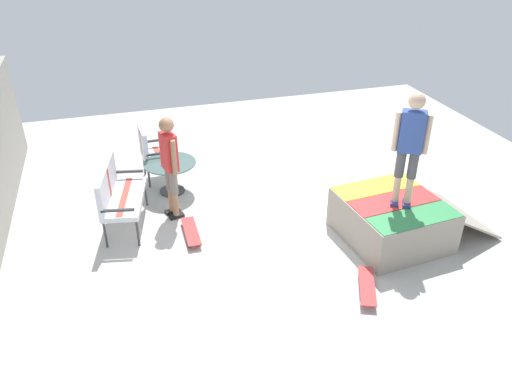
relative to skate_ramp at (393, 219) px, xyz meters
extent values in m
cube|color=beige|center=(0.61, 1.71, -0.38)|extent=(12.00, 12.00, 0.10)
cube|color=gray|center=(0.00, 0.03, -0.01)|extent=(1.57, 1.50, 0.64)
cube|color=#338C4C|center=(-0.48, -0.01, 0.32)|extent=(0.58, 1.37, 0.01)
cube|color=red|center=(0.00, 0.03, 0.32)|extent=(0.58, 1.37, 0.01)
cube|color=yellow|center=(0.48, 0.08, 0.32)|extent=(0.58, 1.37, 0.01)
cylinder|color=#B2B2B7|center=(-0.06, 0.69, 0.29)|extent=(1.39, 0.18, 0.05)
cube|color=gray|center=(0.10, -1.05, -0.04)|extent=(1.49, 1.04, 0.53)
cylinder|color=#38383D|center=(0.88, 3.70, -0.11)|extent=(0.04, 0.04, 0.44)
cylinder|color=#38383D|center=(2.03, 3.47, -0.11)|extent=(0.04, 0.04, 0.44)
cylinder|color=#38383D|center=(0.97, 4.16, -0.11)|extent=(0.04, 0.04, 0.44)
cylinder|color=#38383D|center=(2.12, 3.93, -0.11)|extent=(0.04, 0.04, 0.44)
cube|color=silver|center=(1.50, 3.82, 0.15)|extent=(1.33, 0.79, 0.08)
cube|color=#B74738|center=(1.50, 3.82, 0.19)|extent=(1.21, 0.34, 0.00)
cube|color=silver|center=(1.55, 4.05, 0.44)|extent=(1.24, 0.33, 0.50)
cube|color=#B74738|center=(1.55, 4.05, 0.44)|extent=(0.11, 0.10, 0.46)
cube|color=#38383D|center=(0.91, 3.93, 0.31)|extent=(0.13, 0.47, 0.04)
cube|color=#38383D|center=(2.09, 3.70, 0.31)|extent=(0.13, 0.47, 0.04)
cylinder|color=#38383D|center=(2.67, 2.88, -0.11)|extent=(0.04, 0.04, 0.44)
cylinder|color=#38383D|center=(3.21, 2.91, -0.11)|extent=(0.04, 0.04, 0.44)
cylinder|color=#38383D|center=(2.65, 3.35, -0.11)|extent=(0.04, 0.04, 0.44)
cylinder|color=#38383D|center=(3.19, 3.38, -0.11)|extent=(0.04, 0.04, 0.44)
cube|color=silver|center=(2.93, 3.13, 0.15)|extent=(0.65, 0.58, 0.08)
cube|color=#B74738|center=(2.93, 3.13, 0.19)|extent=(0.58, 0.13, 0.00)
cube|color=silver|center=(2.92, 3.36, 0.44)|extent=(0.62, 0.11, 0.50)
cube|color=#B74738|center=(2.92, 3.36, 0.44)|extent=(0.10, 0.09, 0.46)
cube|color=#38383D|center=(2.64, 3.11, 0.31)|extent=(0.06, 0.47, 0.04)
cube|color=#38383D|center=(3.22, 3.14, 0.31)|extent=(0.06, 0.47, 0.04)
cylinder|color=#38383D|center=(2.37, 2.99, -0.05)|extent=(0.06, 0.06, 0.55)
cylinder|color=#38383D|center=(2.37, 2.99, -0.31)|extent=(0.44, 0.44, 0.03)
cylinder|color=#4C6660|center=(2.37, 2.99, 0.23)|extent=(0.90, 0.90, 0.02)
cube|color=black|center=(1.50, 3.05, -0.30)|extent=(0.16, 0.26, 0.05)
cylinder|color=#9E7051|center=(1.50, 3.05, -0.08)|extent=(0.10, 0.10, 0.40)
cylinder|color=slate|center=(1.50, 3.05, 0.32)|extent=(0.13, 0.13, 0.40)
cube|color=black|center=(1.67, 3.09, -0.30)|extent=(0.16, 0.26, 0.05)
cylinder|color=#9E7051|center=(1.67, 3.09, -0.08)|extent=(0.10, 0.10, 0.40)
cylinder|color=slate|center=(1.67, 3.09, 0.32)|extent=(0.13, 0.13, 0.40)
cube|color=red|center=(1.58, 3.07, 0.82)|extent=(0.35, 0.25, 0.59)
sphere|color=#9E7051|center=(1.58, 3.07, 1.25)|extent=(0.23, 0.23, 0.23)
cylinder|color=#9E7051|center=(1.39, 3.02, 0.80)|extent=(0.08, 0.08, 0.56)
cylinder|color=#9E7051|center=(1.78, 3.12, 0.80)|extent=(0.08, 0.08, 0.56)
cube|color=navy|center=(-0.15, -0.07, 0.35)|extent=(0.26, 0.22, 0.05)
cylinder|color=beige|center=(-0.15, -0.07, 0.58)|extent=(0.10, 0.10, 0.39)
cylinder|color=#4C4C51|center=(-0.15, -0.07, 0.97)|extent=(0.13, 0.13, 0.39)
cube|color=navy|center=(-0.07, 0.07, 0.35)|extent=(0.26, 0.22, 0.05)
cylinder|color=beige|center=(-0.07, 0.07, 0.58)|extent=(0.10, 0.10, 0.39)
cylinder|color=#4C4C51|center=(-0.07, 0.07, 0.97)|extent=(0.13, 0.13, 0.39)
cube|color=#334C99|center=(-0.11, 0.00, 1.46)|extent=(0.32, 0.37, 0.58)
sphere|color=beige|center=(-0.11, 0.00, 1.89)|extent=(0.22, 0.22, 0.22)
cylinder|color=beige|center=(-0.21, -0.17, 1.44)|extent=(0.08, 0.08, 0.55)
cylinder|color=beige|center=(-0.01, 0.17, 1.44)|extent=(0.08, 0.08, 0.55)
cube|color=#B23838|center=(0.90, 2.92, -0.23)|extent=(0.80, 0.21, 0.02)
cylinder|color=#333333|center=(1.18, 2.83, -0.30)|extent=(0.06, 0.03, 0.06)
cylinder|color=#333333|center=(1.18, 2.99, -0.30)|extent=(0.06, 0.03, 0.06)
cylinder|color=#333333|center=(0.62, 2.84, -0.30)|extent=(0.06, 0.03, 0.06)
cylinder|color=#333333|center=(0.62, 3.00, -0.30)|extent=(0.06, 0.03, 0.06)
cube|color=#B23838|center=(-1.02, 0.93, -0.23)|extent=(0.81, 0.51, 0.02)
cylinder|color=silver|center=(-0.79, 0.75, -0.30)|extent=(0.06, 0.05, 0.06)
cylinder|color=silver|center=(-0.73, 0.89, -0.30)|extent=(0.06, 0.05, 0.06)
cylinder|color=silver|center=(-1.31, 0.97, -0.30)|extent=(0.06, 0.05, 0.06)
cylinder|color=silver|center=(-1.24, 1.12, -0.30)|extent=(0.06, 0.05, 0.06)
camera|label=1|loc=(-5.54, 3.80, 4.10)|focal=35.57mm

